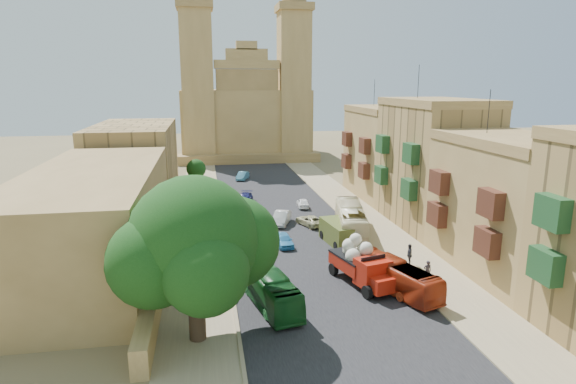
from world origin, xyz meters
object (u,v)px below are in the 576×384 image
object	(u,v)px
street_tree_c	(195,186)
bus_red_east	(395,276)
bus_green_north	(267,286)
car_dkblue	(245,198)
red_truck	(362,263)
car_white_b	(303,203)
pedestrian_c	(409,255)
car_cream	(310,220)
ficus_tree	(195,245)
pedestrian_a	(427,271)
street_tree_b	(193,204)
car_blue_b	(243,176)
car_blue_a	(284,240)
church	(245,112)
olive_pickup	(339,233)
bus_cream_east	(351,220)
street_tree_a	(190,243)
street_tree_d	(196,169)
car_white_a	(281,218)

from	to	relation	value
street_tree_c	bus_red_east	bearing A→B (deg)	-61.07
bus_green_north	car_dkblue	bearing A→B (deg)	76.04
red_truck	car_white_b	world-z (taller)	red_truck
red_truck	car_white_b	size ratio (longest dim) A/B	2.04
pedestrian_c	car_cream	bearing A→B (deg)	-131.86
ficus_tree	car_white_b	world-z (taller)	ficus_tree
red_truck	pedestrian_c	bearing A→B (deg)	29.64
bus_red_east	pedestrian_a	xyz separation A→B (m)	(3.22, 1.16, -0.31)
street_tree_b	car_blue_b	bearing A→B (deg)	76.14
ficus_tree	car_white_b	xyz separation A→B (m)	(12.77, 30.31, -5.49)
car_blue_a	church	bearing A→B (deg)	85.04
car_blue_a	car_white_b	world-z (taller)	car_blue_a
car_dkblue	ficus_tree	bearing A→B (deg)	-87.71
olive_pickup	bus_cream_east	world-z (taller)	bus_cream_east
olive_pickup	car_white_b	bearing A→B (deg)	92.70
ficus_tree	pedestrian_a	world-z (taller)	ficus_tree
street_tree_a	car_blue_b	distance (m)	42.30
street_tree_a	street_tree_b	distance (m)	12.00
car_blue_a	bus_green_north	bearing A→B (deg)	-108.52
street_tree_b	street_tree_d	size ratio (longest dim) A/B	1.21
car_cream	pedestrian_c	distance (m)	14.44
ficus_tree	street_tree_d	bearing A→B (deg)	90.77
car_white_b	pedestrian_a	distance (m)	25.07
church	street_tree_d	size ratio (longest dim) A/B	8.21
bus_cream_east	car_blue_a	xyz separation A→B (m)	(-7.47, -2.56, -0.92)
olive_pickup	bus_red_east	bearing A→B (deg)	-84.41
pedestrian_a	pedestrian_c	bearing A→B (deg)	-86.78
olive_pickup	pedestrian_c	size ratio (longest dim) A/B	2.79
car_white_a	pedestrian_c	size ratio (longest dim) A/B	2.25
red_truck	street_tree_b	bearing A→B (deg)	133.63
street_tree_a	street_tree_c	distance (m)	24.01
ficus_tree	car_white_a	size ratio (longest dim) A/B	2.34
bus_red_east	church	bearing A→B (deg)	-104.76
street_tree_c	car_white_a	xyz separation A→B (m)	(9.50, -8.57, -2.17)
street_tree_d	pedestrian_c	size ratio (longest dim) A/B	2.27
street_tree_c	bus_green_north	distance (m)	28.37
bus_red_east	car_white_a	world-z (taller)	bus_red_east
pedestrian_a	ficus_tree	bearing A→B (deg)	21.61
red_truck	pedestrian_c	world-z (taller)	red_truck
ficus_tree	car_blue_b	world-z (taller)	ficus_tree
car_cream	car_white_b	world-z (taller)	car_white_b
street_tree_a	car_white_b	bearing A→B (deg)	59.08
car_dkblue	car_white_b	size ratio (longest dim) A/B	1.25
street_tree_d	car_blue_b	size ratio (longest dim) A/B	1.14
car_blue_a	car_white_a	xyz separation A→B (m)	(0.91, 7.27, 0.11)
bus_red_east	car_white_a	size ratio (longest dim) A/B	1.96
bus_cream_east	olive_pickup	bearing A→B (deg)	65.80
car_cream	street_tree_b	bearing A→B (deg)	-10.07
red_truck	bus_green_north	size ratio (longest dim) A/B	0.77
car_dkblue	car_white_a	bearing A→B (deg)	-61.60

